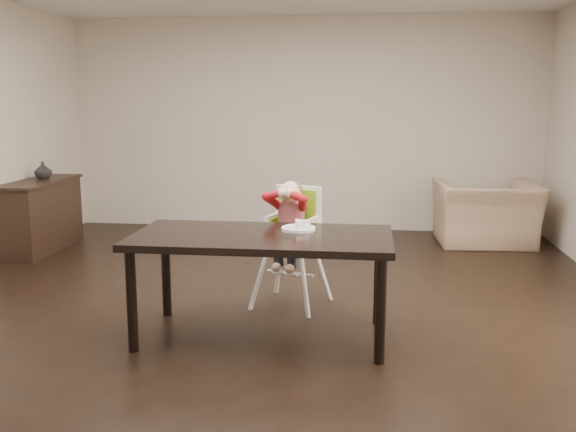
{
  "coord_description": "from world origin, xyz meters",
  "views": [
    {
      "loc": [
        0.81,
        -4.74,
        1.68
      ],
      "look_at": [
        0.21,
        0.15,
        0.77
      ],
      "focal_mm": 40.0,
      "sensor_mm": 36.0,
      "label": 1
    }
  ],
  "objects_px": {
    "dining_table": "(262,245)",
    "armchair": "(486,203)",
    "sideboard": "(41,215)",
    "high_chair": "(292,218)"
  },
  "relations": [
    {
      "from": "high_chair",
      "to": "armchair",
      "type": "distance_m",
      "value": 3.17
    },
    {
      "from": "high_chair",
      "to": "sideboard",
      "type": "distance_m",
      "value": 3.4
    },
    {
      "from": "sideboard",
      "to": "high_chair",
      "type": "bearing_deg",
      "value": -27.52
    },
    {
      "from": "dining_table",
      "to": "armchair",
      "type": "distance_m",
      "value": 3.87
    },
    {
      "from": "sideboard",
      "to": "dining_table",
      "type": "bearing_deg",
      "value": -39.03
    },
    {
      "from": "dining_table",
      "to": "sideboard",
      "type": "relative_size",
      "value": 1.43
    },
    {
      "from": "armchair",
      "to": "high_chair",
      "type": "bearing_deg",
      "value": 48.53
    },
    {
      "from": "dining_table",
      "to": "sideboard",
      "type": "height_order",
      "value": "sideboard"
    },
    {
      "from": "dining_table",
      "to": "high_chair",
      "type": "bearing_deg",
      "value": 80.87
    },
    {
      "from": "dining_table",
      "to": "high_chair",
      "type": "xyz_separation_m",
      "value": [
        0.12,
        0.77,
        0.05
      ]
    }
  ]
}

